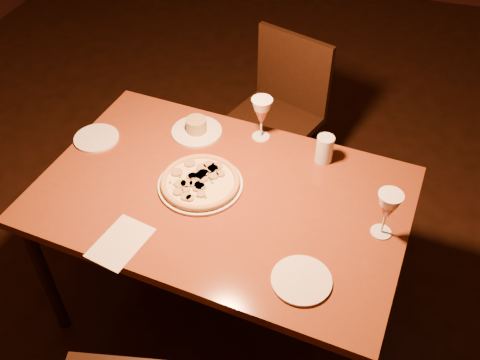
% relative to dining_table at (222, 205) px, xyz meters
% --- Properties ---
extents(floor, '(7.00, 7.00, 0.00)m').
position_rel_dining_table_xyz_m(floor, '(0.09, 0.30, -0.72)').
color(floor, black).
rests_on(floor, ground).
extents(dining_table, '(1.55, 1.07, 0.79)m').
position_rel_dining_table_xyz_m(dining_table, '(0.00, 0.00, 0.00)').
color(dining_table, brown).
rests_on(dining_table, floor).
extents(chair_far, '(0.57, 0.57, 0.94)m').
position_rel_dining_table_xyz_m(chair_far, '(0.00, 0.94, -0.19)').
color(chair_far, black).
rests_on(chair_far, floor).
extents(pizza_plate, '(0.34, 0.34, 0.04)m').
position_rel_dining_table_xyz_m(pizza_plate, '(-0.09, 0.01, 0.09)').
color(pizza_plate, white).
rests_on(pizza_plate, dining_table).
extents(ramekin_saucer, '(0.23, 0.23, 0.07)m').
position_rel_dining_table_xyz_m(ramekin_saucer, '(-0.23, 0.33, 0.09)').
color(ramekin_saucer, white).
rests_on(ramekin_saucer, dining_table).
extents(wine_glass_far, '(0.09, 0.09, 0.20)m').
position_rel_dining_table_xyz_m(wine_glass_far, '(0.05, 0.39, 0.17)').
color(wine_glass_far, '#B5624B').
rests_on(wine_glass_far, dining_table).
extents(wine_glass_right, '(0.09, 0.09, 0.20)m').
position_rel_dining_table_xyz_m(wine_glass_right, '(0.63, -0.02, 0.17)').
color(wine_glass_right, '#B5624B').
rests_on(wine_glass_right, dining_table).
extents(water_tumbler, '(0.07, 0.07, 0.12)m').
position_rel_dining_table_xyz_m(water_tumbler, '(0.35, 0.32, 0.13)').
color(water_tumbler, silver).
rests_on(water_tumbler, dining_table).
extents(side_plate_left, '(0.20, 0.20, 0.01)m').
position_rel_dining_table_xyz_m(side_plate_left, '(-0.64, 0.15, 0.07)').
color(side_plate_left, white).
rests_on(side_plate_left, dining_table).
extents(side_plate_near, '(0.21, 0.21, 0.01)m').
position_rel_dining_table_xyz_m(side_plate_near, '(0.40, -0.32, 0.07)').
color(side_plate_near, white).
rests_on(side_plate_near, dining_table).
extents(menu_card, '(0.20, 0.26, 0.00)m').
position_rel_dining_table_xyz_m(menu_card, '(-0.27, -0.35, 0.07)').
color(menu_card, beige).
rests_on(menu_card, dining_table).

